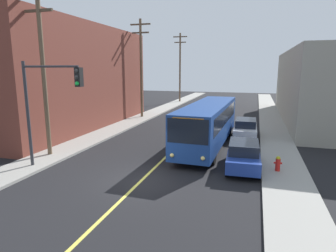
{
  "coord_description": "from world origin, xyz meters",
  "views": [
    {
      "loc": [
        5.46,
        -13.31,
        5.73
      ],
      "look_at": [
        0.0,
        4.73,
        2.0
      ],
      "focal_mm": 31.0,
      "sensor_mm": 36.0,
      "label": 1
    }
  ],
  "objects_px": {
    "parked_car_blue": "(244,155)",
    "parked_car_white": "(245,128)",
    "utility_pole_near": "(43,65)",
    "traffic_signal_left_corner": "(49,95)",
    "fire_hydrant": "(278,163)",
    "city_bus": "(208,122)",
    "utility_pole_far": "(180,65)",
    "utility_pole_mid": "(141,65)"
  },
  "relations": [
    {
      "from": "parked_car_blue",
      "to": "parked_car_white",
      "type": "bearing_deg",
      "value": 91.36
    },
    {
      "from": "utility_pole_near",
      "to": "traffic_signal_left_corner",
      "type": "xyz_separation_m",
      "value": [
        2.05,
        -2.19,
        -1.63
      ]
    },
    {
      "from": "fire_hydrant",
      "to": "utility_pole_near",
      "type": "bearing_deg",
      "value": -176.25
    },
    {
      "from": "city_bus",
      "to": "parked_car_blue",
      "type": "distance_m",
      "value": 5.39
    },
    {
      "from": "parked_car_white",
      "to": "utility_pole_far",
      "type": "relative_size",
      "value": 0.39
    },
    {
      "from": "city_bus",
      "to": "parked_car_white",
      "type": "height_order",
      "value": "city_bus"
    },
    {
      "from": "utility_pole_far",
      "to": "utility_pole_mid",
      "type": "bearing_deg",
      "value": -90.54
    },
    {
      "from": "utility_pole_mid",
      "to": "parked_car_blue",
      "type": "bearing_deg",
      "value": -50.59
    },
    {
      "from": "parked_car_blue",
      "to": "parked_car_white",
      "type": "distance_m",
      "value": 7.9
    },
    {
      "from": "city_bus",
      "to": "traffic_signal_left_corner",
      "type": "height_order",
      "value": "traffic_signal_left_corner"
    },
    {
      "from": "parked_car_white",
      "to": "fire_hydrant",
      "type": "height_order",
      "value": "parked_car_white"
    },
    {
      "from": "utility_pole_far",
      "to": "traffic_signal_left_corner",
      "type": "relative_size",
      "value": 1.91
    },
    {
      "from": "city_bus",
      "to": "utility_pole_far",
      "type": "bearing_deg",
      "value": 108.73
    },
    {
      "from": "parked_car_blue",
      "to": "parked_car_white",
      "type": "xyz_separation_m",
      "value": [
        -0.19,
        7.9,
        0.0
      ]
    },
    {
      "from": "traffic_signal_left_corner",
      "to": "fire_hydrant",
      "type": "relative_size",
      "value": 7.14
    },
    {
      "from": "utility_pole_mid",
      "to": "fire_hydrant",
      "type": "relative_size",
      "value": 13.19
    },
    {
      "from": "parked_car_white",
      "to": "traffic_signal_left_corner",
      "type": "height_order",
      "value": "traffic_signal_left_corner"
    },
    {
      "from": "parked_car_white",
      "to": "utility_pole_near",
      "type": "relative_size",
      "value": 0.42
    },
    {
      "from": "utility_pole_near",
      "to": "fire_hydrant",
      "type": "relative_size",
      "value": 12.56
    },
    {
      "from": "utility_pole_far",
      "to": "fire_hydrant",
      "type": "distance_m",
      "value": 35.91
    },
    {
      "from": "traffic_signal_left_corner",
      "to": "parked_car_white",
      "type": "bearing_deg",
      "value": 47.78
    },
    {
      "from": "parked_car_blue",
      "to": "traffic_signal_left_corner",
      "type": "distance_m",
      "value": 11.45
    },
    {
      "from": "utility_pole_far",
      "to": "fire_hydrant",
      "type": "height_order",
      "value": "utility_pole_far"
    },
    {
      "from": "utility_pole_mid",
      "to": "fire_hydrant",
      "type": "bearing_deg",
      "value": -46.99
    },
    {
      "from": "city_bus",
      "to": "utility_pole_near",
      "type": "height_order",
      "value": "utility_pole_near"
    },
    {
      "from": "parked_car_white",
      "to": "utility_pole_near",
      "type": "bearing_deg",
      "value": -143.54
    },
    {
      "from": "city_bus",
      "to": "traffic_signal_left_corner",
      "type": "bearing_deg",
      "value": -134.1
    },
    {
      "from": "utility_pole_mid",
      "to": "traffic_signal_left_corner",
      "type": "distance_m",
      "value": 18.59
    },
    {
      "from": "utility_pole_near",
      "to": "utility_pole_far",
      "type": "height_order",
      "value": "utility_pole_far"
    },
    {
      "from": "city_bus",
      "to": "parked_car_white",
      "type": "bearing_deg",
      "value": 52.58
    },
    {
      "from": "city_bus",
      "to": "fire_hydrant",
      "type": "bearing_deg",
      "value": -45.46
    },
    {
      "from": "traffic_signal_left_corner",
      "to": "utility_pole_near",
      "type": "bearing_deg",
      "value": 133.08
    },
    {
      "from": "parked_car_white",
      "to": "utility_pole_mid",
      "type": "bearing_deg",
      "value": 149.59
    },
    {
      "from": "traffic_signal_left_corner",
      "to": "parked_car_blue",
      "type": "bearing_deg",
      "value": 17.84
    },
    {
      "from": "parked_car_blue",
      "to": "utility_pole_near",
      "type": "bearing_deg",
      "value": -174.7
    },
    {
      "from": "utility_pole_near",
      "to": "traffic_signal_left_corner",
      "type": "bearing_deg",
      "value": -46.92
    },
    {
      "from": "city_bus",
      "to": "fire_hydrant",
      "type": "distance_m",
      "value": 6.74
    },
    {
      "from": "parked_car_white",
      "to": "utility_pole_far",
      "type": "bearing_deg",
      "value": 116.21
    },
    {
      "from": "utility_pole_near",
      "to": "parked_car_white",
      "type": "bearing_deg",
      "value": 36.46
    },
    {
      "from": "utility_pole_far",
      "to": "parked_car_blue",
      "type": "bearing_deg",
      "value": -69.31
    },
    {
      "from": "parked_car_blue",
      "to": "utility_pole_far",
      "type": "xyz_separation_m",
      "value": [
        -12.2,
        32.31,
        5.56
      ]
    },
    {
      "from": "city_bus",
      "to": "parked_car_white",
      "type": "xyz_separation_m",
      "value": [
        2.59,
        3.39,
        -0.98
      ]
    }
  ]
}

